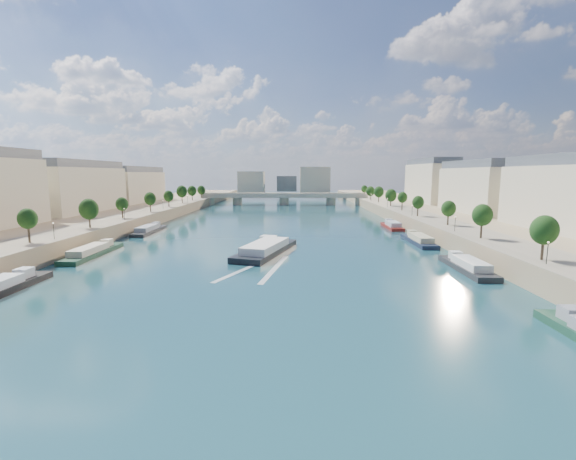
{
  "coord_description": "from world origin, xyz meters",
  "views": [
    {
      "loc": [
        7.24,
        -23.21,
        21.25
      ],
      "look_at": [
        5.33,
        87.26,
        5.0
      ],
      "focal_mm": 24.0,
      "sensor_mm": 36.0,
      "label": 1
    }
  ],
  "objects": [
    {
      "name": "ground",
      "position": [
        0.0,
        100.0,
        0.0
      ],
      "size": [
        700.0,
        700.0,
        0.0
      ],
      "primitive_type": "plane",
      "color": "#0B2732",
      "rests_on": "ground"
    },
    {
      "name": "quay_left",
      "position": [
        -72.0,
        100.0,
        2.5
      ],
      "size": [
        44.0,
        520.0,
        5.0
      ],
      "primitive_type": "cube",
      "color": "#9E8460",
      "rests_on": "ground"
    },
    {
      "name": "quay_right",
      "position": [
        72.0,
        100.0,
        2.5
      ],
      "size": [
        44.0,
        520.0,
        5.0
      ],
      "primitive_type": "cube",
      "color": "#9E8460",
      "rests_on": "ground"
    },
    {
      "name": "pave_left",
      "position": [
        -57.0,
        100.0,
        5.05
      ],
      "size": [
        14.0,
        520.0,
        0.1
      ],
      "primitive_type": "cube",
      "color": "gray",
      "rests_on": "quay_left"
    },
    {
      "name": "pave_right",
      "position": [
        57.0,
        100.0,
        5.05
      ],
      "size": [
        14.0,
        520.0,
        0.1
      ],
      "primitive_type": "cube",
      "color": "gray",
      "rests_on": "quay_right"
    },
    {
      "name": "trees_left",
      "position": [
        -55.0,
        102.0,
        10.48
      ],
      "size": [
        4.8,
        268.8,
        8.26
      ],
      "color": "#382B1E",
      "rests_on": "ground"
    },
    {
      "name": "trees_right",
      "position": [
        55.0,
        110.0,
        10.48
      ],
      "size": [
        4.8,
        268.8,
        8.26
      ],
      "color": "#382B1E",
      "rests_on": "ground"
    },
    {
      "name": "lamps_left",
      "position": [
        -52.5,
        90.0,
        7.78
      ],
      "size": [
        0.36,
        200.36,
        4.28
      ],
      "color": "black",
      "rests_on": "ground"
    },
    {
      "name": "lamps_right",
      "position": [
        52.5,
        105.0,
        7.78
      ],
      "size": [
        0.36,
        200.36,
        4.28
      ],
      "color": "black",
      "rests_on": "ground"
    },
    {
      "name": "buildings_left",
      "position": [
        -85.0,
        112.0,
        16.45
      ],
      "size": [
        16.0,
        226.0,
        23.2
      ],
      "color": "beige",
      "rests_on": "ground"
    },
    {
      "name": "buildings_right",
      "position": [
        85.0,
        112.0,
        16.45
      ],
      "size": [
        16.0,
        226.0,
        23.2
      ],
      "color": "beige",
      "rests_on": "ground"
    },
    {
      "name": "skyline",
      "position": [
        3.19,
        319.52,
        14.66
      ],
      "size": [
        79.0,
        42.0,
        22.0
      ],
      "color": "beige",
      "rests_on": "ground"
    },
    {
      "name": "bridge",
      "position": [
        0.0,
        239.43,
        5.08
      ],
      "size": [
        112.0,
        12.0,
        8.15
      ],
      "color": "#C1B79E",
      "rests_on": "ground"
    },
    {
      "name": "tour_barge",
      "position": [
        -0.42,
        77.92,
        1.14
      ],
      "size": [
        16.47,
        30.51,
        3.98
      ],
      "rotation": [
        0.0,
        0.0,
        -0.29
      ],
      "color": "black",
      "rests_on": "ground"
    },
    {
      "name": "wake",
      "position": [
        -0.42,
        61.36,
        0.02
      ],
      "size": [
        14.96,
        25.83,
        0.04
      ],
      "color": "silver",
      "rests_on": "ground"
    },
    {
      "name": "moored_barges_left",
      "position": [
        -45.5,
        43.5,
        0.84
      ],
      "size": [
        5.0,
        161.12,
        3.6
      ],
      "color": "black",
      "rests_on": "ground"
    },
    {
      "name": "moored_barges_right",
      "position": [
        45.5,
        57.45,
        0.84
      ],
      "size": [
        5.0,
        155.75,
        3.6
      ],
      "color": "black",
      "rests_on": "ground"
    }
  ]
}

